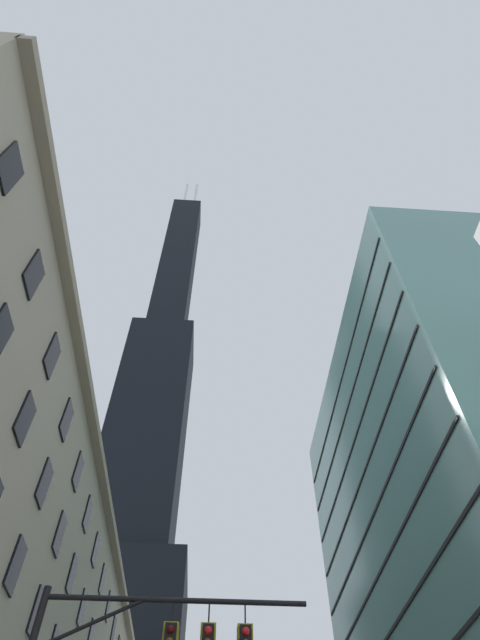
# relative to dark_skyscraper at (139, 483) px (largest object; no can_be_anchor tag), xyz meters

# --- Properties ---
(dark_skyscraper) EXTENTS (24.97, 24.97, 228.02)m
(dark_skyscraper) POSITION_rel_dark_skyscraper_xyz_m (0.00, 0.00, 0.00)
(dark_skyscraper) COLOR black
(dark_skyscraper) RESTS_ON ground
(glass_office_midrise) EXTENTS (16.80, 37.08, 45.16)m
(glass_office_midrise) POSITION_rel_dark_skyscraper_xyz_m (37.85, -60.40, -44.33)
(glass_office_midrise) COLOR slate
(glass_office_midrise) RESTS_ON ground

